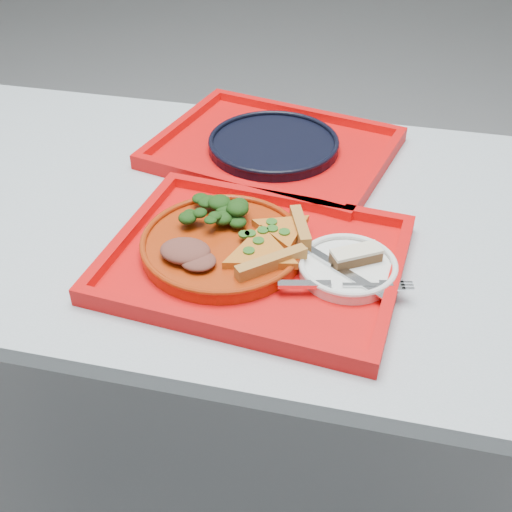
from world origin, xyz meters
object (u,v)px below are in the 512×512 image
Objects in this scene: navy_plate at (274,145)px; dessert_bar at (356,255)px; tray_main at (255,262)px; dinner_plate at (223,246)px; tray_far at (273,152)px.

navy_plate is 3.21× the size of dessert_bar.
tray_main is 1.73× the size of navy_plate.
tray_main is at bearing -10.30° from dinner_plate.
dinner_plate is at bearing 175.30° from tray_main.
tray_main and tray_far have the same top height.
dessert_bar is (0.20, -0.34, 0.03)m from tray_far.
tray_far is 1.73× the size of dinner_plate.
dessert_bar reaches higher than tray_main.
tray_far is at bearing 88.30° from dinner_plate.
dinner_plate reaches higher than tray_main.
dessert_bar is (0.20, -0.34, 0.02)m from navy_plate.
navy_plate is 0.40m from dessert_bar.
tray_far is 0.01m from navy_plate.
tray_main is 0.16m from dessert_bar.
tray_main is 1.73× the size of dinner_plate.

